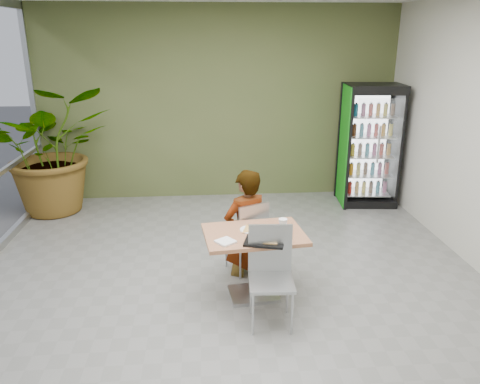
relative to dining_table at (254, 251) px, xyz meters
name	(u,v)px	position (x,y,z in m)	size (l,w,h in m)	color
ground	(232,300)	(-0.24, -0.07, -0.54)	(7.00, 7.00, 0.00)	slate
room_envelope	(231,156)	(-0.24, -0.07, 1.06)	(6.00, 7.00, 3.20)	beige
dining_table	(254,251)	(0.00, 0.00, 0.00)	(1.11, 0.83, 0.75)	#C17952
chair_far	(250,232)	(0.01, 0.53, -0.01)	(0.53, 0.54, 0.90)	#A9ACAE
chair_near	(271,267)	(0.12, -0.43, 0.03)	(0.45, 0.46, 0.97)	#A9ACAE
seated_woman	(246,234)	(-0.03, 0.56, -0.05)	(0.58, 0.38, 1.58)	black
pizza_plate	(251,229)	(-0.03, 0.07, 0.23)	(0.31, 0.23, 0.03)	white
soda_cup	(283,226)	(0.29, -0.04, 0.29)	(0.09, 0.09, 0.16)	white
napkin_stack	(226,242)	(-0.31, -0.22, 0.22)	(0.17, 0.17, 0.02)	white
cafeteria_tray	(265,241)	(0.08, -0.25, 0.22)	(0.39, 0.28, 0.02)	black
beverage_fridge	(370,145)	(2.22, 2.84, 0.45)	(0.97, 0.78, 1.98)	black
potted_plant	(53,150)	(-2.86, 2.89, 0.47)	(1.81, 1.56, 2.01)	#3A702C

